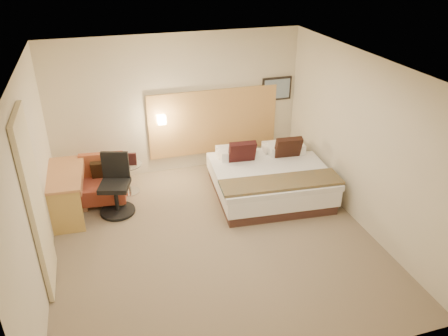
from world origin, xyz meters
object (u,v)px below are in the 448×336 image
object	(u,v)px
bed	(268,178)
desk_chair	(116,189)
desk	(67,182)
side_table	(129,177)
lounge_chair	(103,184)

from	to	relation	value
bed	desk_chair	distance (m)	2.70
bed	desk	xyz separation A→B (m)	(-3.44, 0.34, 0.30)
desk	desk_chair	world-z (taller)	desk_chair
side_table	desk_chair	world-z (taller)	desk_chair
lounge_chair	desk	xyz separation A→B (m)	(-0.56, -0.30, 0.29)
bed	side_table	bearing A→B (deg)	162.39
bed	desk_chair	size ratio (longest dim) A/B	2.06
side_table	desk_chair	bearing A→B (deg)	-113.71
desk	side_table	bearing A→B (deg)	23.14
desk	lounge_chair	bearing A→B (deg)	28.37
lounge_chair	side_table	size ratio (longest dim) A/B	1.36
bed	desk	bearing A→B (deg)	174.42
desk	desk_chair	size ratio (longest dim) A/B	1.24
desk	desk_chair	bearing A→B (deg)	-11.85
lounge_chair	desk_chair	bearing A→B (deg)	-66.72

